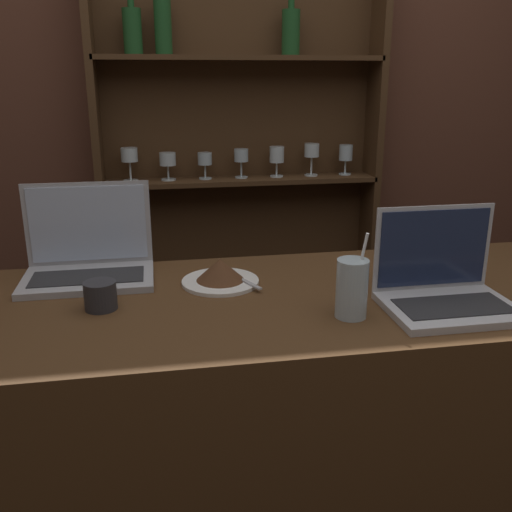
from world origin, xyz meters
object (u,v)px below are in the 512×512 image
(coffee_cup, at_px, (100,295))
(water_glass, at_px, (352,288))
(laptop_near, at_px, (88,257))
(laptop_far, at_px, (444,286))
(cake_plate, at_px, (220,273))

(coffee_cup, bearing_deg, water_glass, -14.47)
(water_glass, height_order, coffee_cup, water_glass)
(laptop_near, height_order, laptop_far, laptop_near)
(laptop_near, bearing_deg, cake_plate, -18.20)
(laptop_far, xyz_separation_m, water_glass, (-0.25, -0.02, 0.02))
(laptop_near, xyz_separation_m, laptop_far, (0.87, -0.36, -0.01))
(laptop_near, relative_size, laptop_far, 1.13)
(laptop_far, height_order, water_glass, laptop_far)
(laptop_near, xyz_separation_m, coffee_cup, (0.05, -0.24, -0.02))
(laptop_near, xyz_separation_m, cake_plate, (0.35, -0.12, -0.03))
(water_glass, bearing_deg, cake_plate, 135.20)
(cake_plate, distance_m, coffee_cup, 0.33)
(laptop_far, xyz_separation_m, cake_plate, (-0.52, 0.25, -0.02))
(laptop_far, bearing_deg, laptop_near, 157.32)
(coffee_cup, bearing_deg, laptop_far, -8.66)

